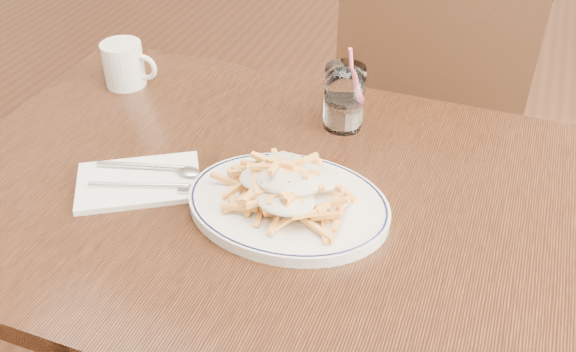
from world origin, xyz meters
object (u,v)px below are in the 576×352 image
at_px(fries_plate, 288,204).
at_px(water_glass, 344,101).
at_px(chair_far, 431,99).
at_px(coffee_mug, 125,64).
at_px(table, 279,225).
at_px(loaded_fries, 288,182).

bearing_deg(fries_plate, water_glass, 88.05).
distance_m(chair_far, coffee_mug, 0.81).
relative_size(fries_plate, coffee_mug, 3.38).
xyz_separation_m(table, loaded_fries, (0.03, -0.04, 0.14)).
xyz_separation_m(chair_far, loaded_fries, (-0.12, -0.77, 0.24)).
distance_m(water_glass, coffee_mug, 0.48).
distance_m(table, chair_far, 0.75).
bearing_deg(coffee_mug, fries_plate, -29.98).
bearing_deg(fries_plate, loaded_fries, -135.00).
relative_size(table, water_glass, 7.05).
relative_size(table, fries_plate, 2.93).
bearing_deg(coffee_mug, loaded_fries, -29.98).
height_order(chair_far, water_glass, chair_far).
bearing_deg(table, fries_plate, -51.47).
xyz_separation_m(water_glass, coffee_mug, (-0.48, -0.01, -0.01)).
height_order(loaded_fries, coffee_mug, coffee_mug).
bearing_deg(loaded_fries, coffee_mug, 150.02).
height_order(table, chair_far, chair_far).
bearing_deg(loaded_fries, water_glass, 88.05).
xyz_separation_m(table, coffee_mug, (-0.44, 0.23, 0.13)).
relative_size(table, loaded_fries, 4.68).
bearing_deg(chair_far, loaded_fries, -98.66).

